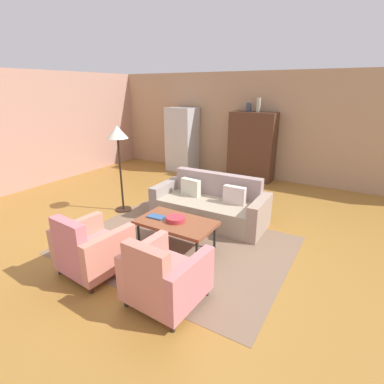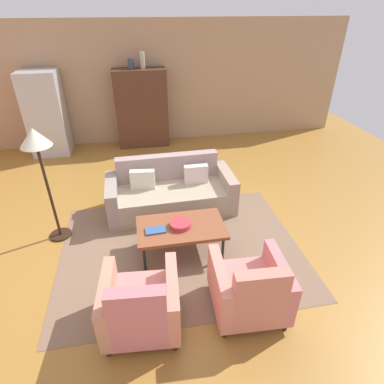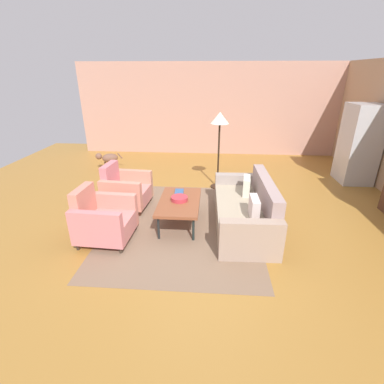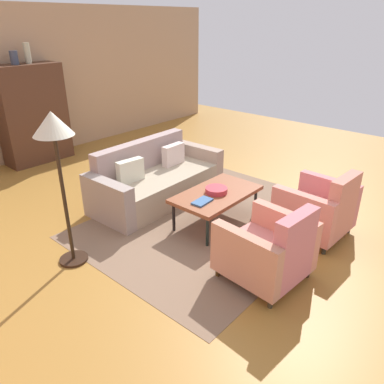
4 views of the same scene
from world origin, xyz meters
name	(u,v)px [view 1 (image 1 of 4)]	position (x,y,z in m)	size (l,w,h in m)	color
ground_plane	(189,237)	(0.00, 0.00, 0.00)	(11.56, 11.56, 0.00)	#A06F2E
wall_back	(269,127)	(0.00, 4.09, 1.40)	(9.63, 0.12, 2.80)	tan
wall_left	(12,133)	(-4.82, 0.00, 1.40)	(0.12, 8.19, 2.80)	tan
area_rug	(178,245)	(-0.01, -0.32, 0.00)	(3.40, 2.60, 0.01)	#7D624C
couch	(211,206)	(-0.01, 0.82, 0.29)	(2.12, 0.95, 0.86)	tan
coffee_table	(176,223)	(-0.01, -0.37, 0.41)	(1.20, 0.70, 0.45)	black
armchair_left	(90,251)	(-0.61, -1.53, 0.34)	(0.86, 0.86, 0.88)	#38270F
armchair_right	(163,279)	(0.59, -1.54, 0.34)	(0.84, 0.84, 0.88)	#301F19
fruit_bowl	(176,219)	(-0.01, -0.37, 0.48)	(0.29, 0.29, 0.07)	#B4313C
book_stack	(156,217)	(-0.36, -0.41, 0.46)	(0.28, 0.17, 0.02)	#315788
cabinet	(252,147)	(-0.31, 3.75, 0.90)	(1.20, 0.51, 1.80)	#4B2C1E
vase_tall	(249,107)	(-0.46, 3.74, 1.91)	(0.14, 0.14, 0.23)	#353D51
vase_round	(258,105)	(-0.21, 3.74, 1.97)	(0.11, 0.11, 0.35)	#ACAB8F
refrigerator	(182,139)	(-2.45, 3.64, 0.93)	(0.80, 0.73, 1.85)	#B7BABF
floor_lamp	(118,140)	(-1.78, 0.32, 1.44)	(0.40, 0.40, 1.72)	black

